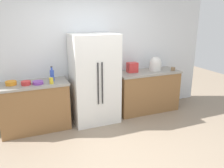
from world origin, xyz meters
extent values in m
plane|color=gray|center=(0.00, 0.00, 0.00)|extent=(11.17, 11.17, 0.00)
cube|color=silver|center=(0.00, 1.77, 1.54)|extent=(5.58, 0.10, 3.09)
cube|color=olive|center=(-1.12, 1.43, 0.43)|extent=(1.21, 0.56, 0.86)
cube|color=gray|center=(-1.12, 1.43, 0.88)|extent=(1.24, 0.59, 0.04)
cube|color=olive|center=(1.26, 1.43, 0.43)|extent=(1.38, 0.56, 0.86)
cube|color=gray|center=(1.26, 1.43, 0.88)|extent=(1.41, 0.59, 0.04)
cube|color=white|center=(0.03, 1.38, 0.87)|extent=(0.89, 0.65, 1.75)
cylinder|color=#262628|center=(-0.01, 1.03, 0.87)|extent=(0.02, 0.02, 0.79)
cylinder|color=#262628|center=(0.07, 1.03, 0.87)|extent=(0.02, 0.02, 0.79)
cube|color=red|center=(0.91, 1.49, 1.01)|extent=(0.21, 0.16, 0.21)
cylinder|color=silver|center=(1.47, 1.46, 1.00)|extent=(0.27, 0.27, 0.19)
sphere|color=silver|center=(1.47, 1.46, 1.09)|extent=(0.25, 0.25, 0.25)
cylinder|color=blue|center=(-0.77, 1.45, 1.01)|extent=(0.07, 0.07, 0.20)
cylinder|color=blue|center=(-0.77, 1.45, 1.14)|extent=(0.03, 0.03, 0.06)
cylinder|color=#333338|center=(-0.77, 1.45, 1.17)|extent=(0.04, 0.04, 0.02)
cylinder|color=brown|center=(1.82, 1.29, 0.94)|extent=(0.09, 0.09, 0.08)
cylinder|color=yellow|center=(-0.81, 1.27, 0.96)|extent=(0.07, 0.07, 0.11)
cylinder|color=red|center=(-1.24, 1.36, 0.94)|extent=(0.16, 0.16, 0.07)
cylinder|color=purple|center=(-1.04, 1.34, 0.93)|extent=(0.19, 0.19, 0.05)
cylinder|color=orange|center=(-1.48, 1.46, 0.94)|extent=(0.19, 0.19, 0.07)
camera|label=1|loc=(-1.28, -2.73, 2.07)|focal=36.36mm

